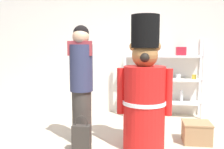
# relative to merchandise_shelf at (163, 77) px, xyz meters

# --- Properties ---
(back_wall) EXTENTS (6.40, 0.12, 2.60)m
(back_wall) POSITION_rel_merchandise_shelf_xyz_m (-0.77, 0.22, 0.52)
(back_wall) COLOR silver
(back_wall) RESTS_ON ground_plane
(merchandise_shelf) EXTENTS (1.53, 0.35, 1.52)m
(merchandise_shelf) POSITION_rel_merchandise_shelf_xyz_m (0.00, 0.00, 0.00)
(merchandise_shelf) COLOR white
(merchandise_shelf) RESTS_ON ground_plane
(teddy_bear_guard) EXTENTS (0.73, 0.58, 1.78)m
(teddy_bear_guard) POSITION_rel_merchandise_shelf_xyz_m (-0.36, -1.67, -0.02)
(teddy_bear_guard) COLOR red
(teddy_bear_guard) RESTS_ON ground_plane
(person_shopper) EXTENTS (0.34, 0.32, 1.67)m
(person_shopper) POSITION_rel_merchandise_shelf_xyz_m (-1.23, -1.59, 0.11)
(person_shopper) COLOR #38332D
(person_shopper) RESTS_ON ground_plane
(shopping_bag) EXTENTS (0.24, 0.12, 0.49)m
(shopping_bag) POSITION_rel_merchandise_shelf_xyz_m (-1.16, -1.90, -0.59)
(shopping_bag) COLOR #332D28
(shopping_bag) RESTS_ON ground_plane
(display_crate) EXTENTS (0.40, 0.36, 0.30)m
(display_crate) POSITION_rel_merchandise_shelf_xyz_m (0.40, -1.36, -0.63)
(display_crate) COLOR #9E7A51
(display_crate) RESTS_ON ground_plane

